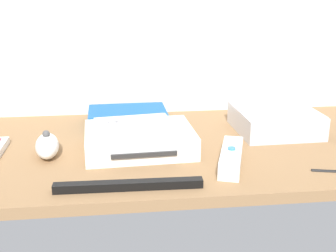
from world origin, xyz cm
name	(u,v)px	position (x,y,z in cm)	size (l,w,h in cm)	color
ground_plane	(168,149)	(0.00, 0.00, -1.00)	(100.00, 48.00, 2.00)	#936D47
game_console	(139,140)	(-5.99, -2.51, 2.20)	(21.75, 17.28, 4.40)	white
mini_computer	(275,120)	(24.69, 5.73, 2.64)	(17.43, 17.43, 5.30)	silver
network_router	(128,117)	(-7.79, 15.08, 1.70)	(18.25, 12.67, 3.40)	#145193
remote_wand	(231,157)	(10.15, -11.95, 1.51)	(8.03, 15.19, 3.40)	white
remote_nunchuk	(47,146)	(-23.69, -3.29, 2.04)	(5.50, 10.43, 5.10)	white
remote_classic_pad	(133,126)	(-7.19, -3.44, 5.41)	(15.27, 9.70, 2.40)	white
sensor_bar	(129,185)	(-8.73, -19.75, 0.70)	(24.00, 1.80, 1.40)	black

